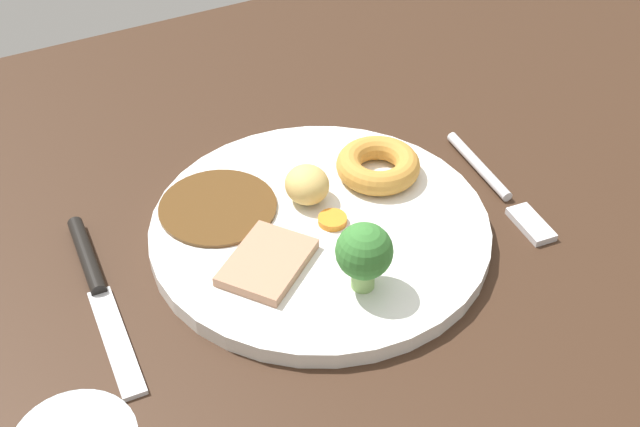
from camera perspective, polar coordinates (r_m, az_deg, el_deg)
dining_table at (r=67.81cm, az=1.78°, el=-3.11°), size 120.00×84.00×3.60cm
dinner_plate at (r=66.64cm, az=0.00°, el=-1.11°), size 26.88×26.88×1.40cm
gravy_pool at (r=67.94cm, az=-6.94°, el=0.44°), size 9.52×9.52×0.30cm
meat_slice_main at (r=62.45cm, az=-3.59°, el=-3.31°), size 8.77×8.41×0.80cm
yorkshire_pudding at (r=70.46cm, az=3.96°, el=3.29°), size 7.06×7.06×2.08cm
roast_potato_left at (r=67.50cm, az=-0.89°, el=1.97°), size 4.05×4.29×3.02cm
carrot_coin_front at (r=66.06cm, az=0.85°, el=-0.44°), size 2.30×2.30×0.55cm
broccoli_floret at (r=58.96cm, az=3.01°, el=-2.69°), size 4.13×4.13×5.50cm
fork at (r=72.72cm, az=12.04°, el=1.67°), size 2.73×15.32×0.90cm
knife at (r=64.69cm, az=-14.89°, el=-4.71°), size 2.45×18.55×1.20cm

